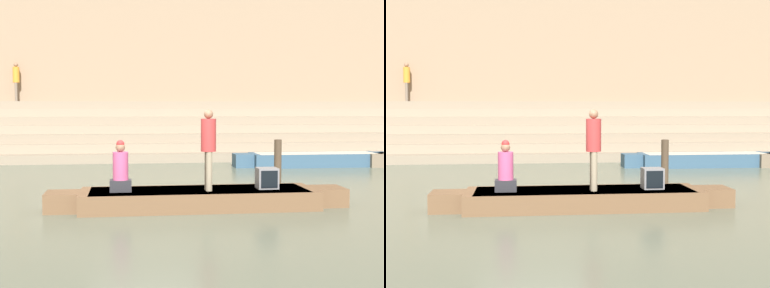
% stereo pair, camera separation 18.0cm
% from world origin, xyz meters
% --- Properties ---
extents(ground_plane, '(120.00, 120.00, 0.00)m').
position_xyz_m(ground_plane, '(0.00, 0.00, 0.00)').
color(ground_plane, '#566051').
extents(ghat_steps, '(36.00, 4.97, 2.44)m').
position_xyz_m(ghat_steps, '(0.00, 12.22, 0.87)').
color(ghat_steps, gray).
rests_on(ghat_steps, ground).
extents(back_wall, '(34.20, 1.28, 9.00)m').
position_xyz_m(back_wall, '(0.00, 14.59, 4.47)').
color(back_wall, '#937A60').
rests_on(back_wall, ground).
extents(rowboat_main, '(6.46, 1.54, 0.40)m').
position_xyz_m(rowboat_main, '(1.08, -0.27, 0.22)').
color(rowboat_main, brown).
rests_on(rowboat_main, ground).
extents(person_standing, '(0.32, 0.32, 1.72)m').
position_xyz_m(person_standing, '(1.27, -0.41, 1.40)').
color(person_standing, gray).
rests_on(person_standing, rowboat_main).
extents(person_rowing, '(0.45, 0.36, 1.08)m').
position_xyz_m(person_rowing, '(-0.58, -0.32, 0.84)').
color(person_rowing, '#28282D').
rests_on(person_rowing, rowboat_main).
extents(tv_set, '(0.45, 0.41, 0.45)m').
position_xyz_m(tv_set, '(2.58, -0.30, 0.63)').
color(tv_set, slate).
rests_on(tv_set, rowboat_main).
extents(moored_boat_shore, '(6.13, 1.33, 0.48)m').
position_xyz_m(moored_boat_shore, '(6.47, 7.33, 0.26)').
color(moored_boat_shore, '#33516B').
rests_on(moored_boat_shore, ground).
extents(mooring_post, '(0.20, 0.20, 1.31)m').
position_xyz_m(mooring_post, '(3.57, 2.28, 0.65)').
color(mooring_post, '#473828').
rests_on(mooring_post, ground).
extents(person_on_steps, '(0.30, 0.30, 1.75)m').
position_xyz_m(person_on_steps, '(-5.39, 13.64, 3.46)').
color(person_on_steps, '#756656').
rests_on(person_on_steps, ghat_steps).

